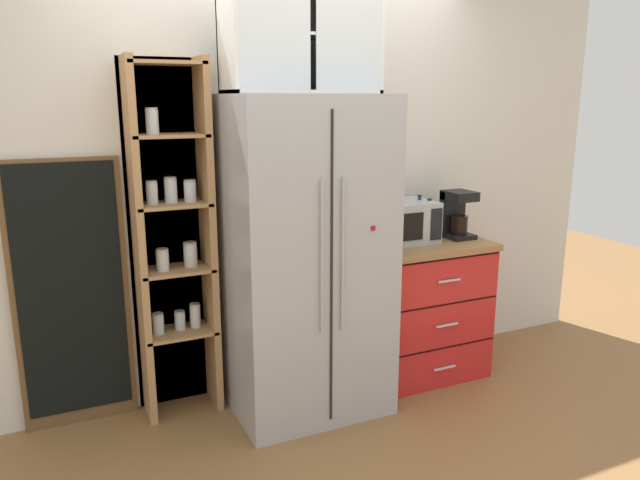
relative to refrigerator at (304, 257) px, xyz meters
name	(u,v)px	position (x,y,z in m)	size (l,w,h in m)	color
ground_plane	(305,401)	(0.00, 0.01, -0.91)	(10.57, 10.57, 0.00)	olive
wall_back_cream	(278,185)	(0.00, 0.41, 0.36)	(4.88, 0.10, 2.55)	silver
refrigerator	(304,257)	(0.00, 0.00, 0.00)	(0.87, 0.74, 1.82)	#ADAFB5
pantry_shelf_column	(172,238)	(-0.69, 0.29, 0.12)	(0.46, 0.29, 2.02)	brown
counter_cabinet	(420,307)	(0.86, 0.07, -0.46)	(0.81, 0.60, 0.90)	red
microwave	(399,222)	(0.71, 0.12, 0.12)	(0.44, 0.33, 0.26)	#ADAFB5
coffee_maker	(456,214)	(1.12, 0.08, 0.15)	(0.17, 0.20, 0.31)	black
mug_cream	(419,233)	(0.87, 0.12, 0.03)	(0.12, 0.08, 0.08)	silver
mug_red	(428,236)	(0.87, 0.02, 0.04)	(0.11, 0.08, 0.09)	red
bottle_cobalt	(419,220)	(0.86, 0.13, 0.12)	(0.06, 0.06, 0.29)	navy
bottle_clear	(429,223)	(0.86, 0.02, 0.12)	(0.07, 0.07, 0.28)	silver
upper_cabinet	(299,37)	(0.00, 0.05, 1.21)	(0.84, 0.32, 0.60)	silver
chalkboard_menu	(71,295)	(-1.24, 0.33, -0.16)	(0.60, 0.04, 1.50)	brown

